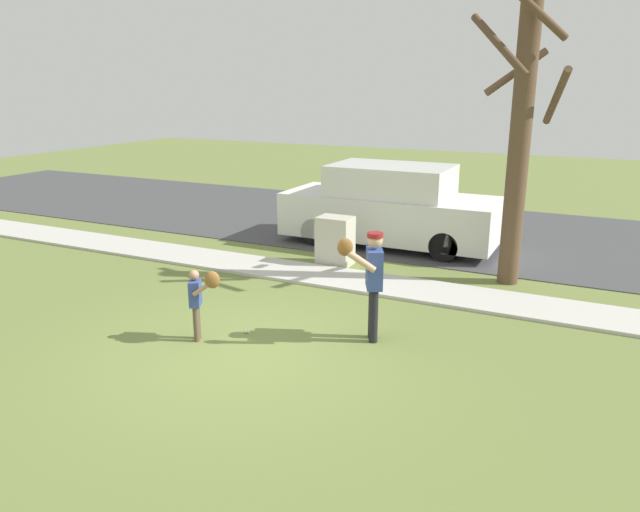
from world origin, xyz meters
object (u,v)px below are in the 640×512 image
Objects in this scene: person_adult at (371,274)px; street_tree_near at (521,133)px; utility_cabinet at (335,241)px; person_child at (199,295)px; baseball at (246,331)px; parked_van_white at (390,207)px.

street_tree_near is at bearing -136.65° from person_adult.
person_adult is at bearing -57.88° from utility_cabinet.
person_adult is 0.31× the size of street_tree_near.
person_child reaches higher than utility_cabinet.
person_adult is at bearing 18.27° from baseball.
person_adult is 4.36m from street_tree_near.
street_tree_near is (3.51, 0.36, 2.33)m from utility_cabinet.
person_adult is 2.16m from baseball.
person_adult is 4.00m from utility_cabinet.
street_tree_near is at bearing 26.90° from person_child.
baseball is 4.00m from utility_cabinet.
baseball is 6.07m from street_tree_near.
baseball is at bearing 23.74° from person_child.
utility_cabinet is at bearing 62.08° from person_child.
baseball is at bearing -7.76° from person_adult.
baseball is 6.08m from parked_van_white.
parked_van_white is at bearing -99.27° from person_adult.
parked_van_white is (0.48, 2.05, 0.39)m from utility_cabinet.
baseball is 0.01× the size of parked_van_white.
person_child is 1.10× the size of utility_cabinet.
parked_van_white is (-1.63, 5.41, -0.14)m from person_adult.
baseball is at bearing -85.76° from utility_cabinet.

